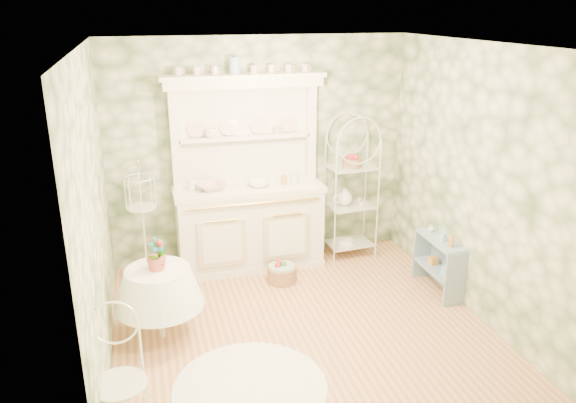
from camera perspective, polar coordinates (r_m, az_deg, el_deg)
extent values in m
plane|color=tan|center=(5.69, 1.35, -12.64)|extent=(3.60, 3.60, 0.00)
plane|color=white|center=(4.84, 1.61, 15.63)|extent=(3.60, 3.60, 0.00)
plane|color=beige|center=(4.93, -19.02, -1.46)|extent=(3.60, 3.60, 0.00)
plane|color=beige|center=(5.86, 18.61, 1.81)|extent=(3.60, 3.60, 0.00)
plane|color=beige|center=(6.78, -2.89, 5.10)|extent=(3.60, 3.60, 0.00)
plane|color=beige|center=(3.56, 9.85, -8.78)|extent=(3.60, 3.60, 0.00)
cube|color=white|center=(6.53, -4.04, 2.66)|extent=(1.87, 0.61, 2.29)
cube|color=white|center=(6.96, 6.44, 1.28)|extent=(0.57, 0.43, 1.75)
cube|color=#7F9CB7|center=(6.45, 15.03, -6.40)|extent=(0.34, 0.70, 0.57)
cylinder|color=white|center=(5.48, -12.91, -9.69)|extent=(0.93, 0.93, 0.79)
cube|color=white|center=(4.35, -16.87, -16.74)|extent=(0.51, 0.51, 1.01)
cube|color=white|center=(6.42, -14.54, -1.73)|extent=(0.40, 0.40, 1.54)
cylinder|color=#A07152|center=(6.50, -0.63, -7.34)|extent=(0.34, 0.34, 0.19)
cylinder|color=white|center=(4.93, -3.86, -18.26)|extent=(1.48, 1.48, 0.01)
imported|color=white|center=(6.50, -7.83, 1.26)|extent=(0.39, 0.39, 0.08)
imported|color=white|center=(6.57, -2.98, 1.61)|extent=(0.32, 0.32, 0.08)
imported|color=white|center=(6.51, -7.83, 6.69)|extent=(0.14, 0.14, 0.11)
imported|color=white|center=(6.65, -1.12, 7.14)|extent=(0.10, 0.10, 0.09)
imported|color=#3F7238|center=(5.25, -13.09, -5.51)|extent=(0.20, 0.18, 0.32)
imported|color=#C5822F|center=(6.13, 16.29, -3.84)|extent=(0.08, 0.08, 0.16)
imported|color=#8BB9D8|center=(6.27, 15.49, -3.52)|extent=(0.06, 0.06, 0.11)
imported|color=silver|center=(6.48, 14.35, -2.73)|extent=(0.07, 0.07, 0.09)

